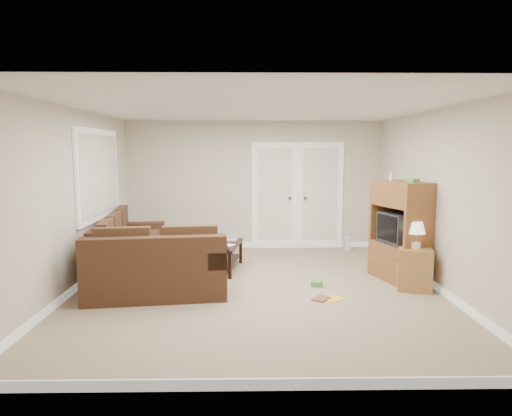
{
  "coord_description": "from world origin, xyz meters",
  "views": [
    {
      "loc": [
        -0.11,
        -6.21,
        1.93
      ],
      "look_at": [
        -0.0,
        0.33,
        1.1
      ],
      "focal_mm": 32.0,
      "sensor_mm": 36.0,
      "label": 1
    }
  ],
  "objects_px": {
    "sectional_sofa": "(141,260)",
    "side_cabinet": "(414,265)",
    "coffee_table": "(222,255)",
    "tv_armoire": "(400,231)"
  },
  "relations": [
    {
      "from": "sectional_sofa",
      "to": "side_cabinet",
      "type": "relative_size",
      "value": 3.01
    },
    {
      "from": "coffee_table",
      "to": "tv_armoire",
      "type": "bearing_deg",
      "value": -4.85
    },
    {
      "from": "sectional_sofa",
      "to": "coffee_table",
      "type": "distance_m",
      "value": 1.34
    },
    {
      "from": "sectional_sofa",
      "to": "coffee_table",
      "type": "bearing_deg",
      "value": 22.95
    },
    {
      "from": "coffee_table",
      "to": "tv_armoire",
      "type": "height_order",
      "value": "tv_armoire"
    },
    {
      "from": "side_cabinet",
      "to": "coffee_table",
      "type": "bearing_deg",
      "value": 174.24
    },
    {
      "from": "sectional_sofa",
      "to": "side_cabinet",
      "type": "xyz_separation_m",
      "value": [
        3.89,
        -0.41,
        0.01
      ]
    },
    {
      "from": "coffee_table",
      "to": "side_cabinet",
      "type": "height_order",
      "value": "side_cabinet"
    },
    {
      "from": "coffee_table",
      "to": "tv_armoire",
      "type": "distance_m",
      "value": 2.8
    },
    {
      "from": "sectional_sofa",
      "to": "tv_armoire",
      "type": "relative_size",
      "value": 1.81
    }
  ]
}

